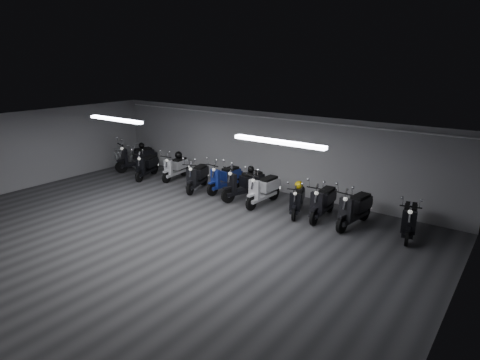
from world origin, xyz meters
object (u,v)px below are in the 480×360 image
Objects in this scene: scooter_1 at (146,162)px; scooter_4 at (225,174)px; scooter_5 at (244,179)px; helmet_2 at (299,185)px; scooter_8 at (323,197)px; scooter_9 at (355,203)px; helmet_0 at (142,145)px; scooter_0 at (136,153)px; bicycle at (123,152)px; scooter_2 at (175,164)px; scooter_6 at (263,184)px; helmet_3 at (179,155)px; helmet_1 at (251,169)px; scooter_10 at (410,214)px; scooter_3 at (197,172)px; scooter_7 at (297,196)px.

scooter_1 is 3.61m from scooter_4.
scooter_5 is 7.40× the size of helmet_2.
scooter_8 is at bearing 19.53° from scooter_5.
scooter_9 is 9.65m from helmet_0.
scooter_0 is 9.71m from scooter_9.
scooter_2 is at bearing -99.69° from bicycle.
scooter_6 is 6.44× the size of helmet_3.
bicycle is at bearing 146.73° from scooter_1.
scooter_8 is 8.66m from helmet_0.
helmet_1 is 3.69m from helmet_3.
scooter_1 is at bearing -170.62° from scooter_9.
scooter_5 reaches higher than scooter_10.
scooter_4 is 1.04× the size of scooter_10.
helmet_3 is (-6.46, 0.53, 0.25)m from scooter_8.
bicycle is at bearing 179.89° from scooter_6.
scooter_8 is at bearing -174.71° from scooter_9.
helmet_0 is (-3.81, 0.73, 0.38)m from scooter_3.
scooter_8 is at bearing -7.53° from scooter_7.
scooter_1 is 1.32m from helmet_3.
scooter_2 is at bearing -175.62° from scooter_4.
scooter_7 reaches higher than helmet_3.
scooter_7 is at bearing -0.96° from scooter_4.
scooter_0 is 1.10× the size of scooter_4.
scooter_3 is at bearing -170.51° from scooter_9.
bicycle is at bearing 179.98° from helmet_1.
bicycle is (-6.67, 0.26, -0.05)m from scooter_5.
helmet_2 is at bearing 20.92° from scooter_5.
helmet_3 is (-3.59, 0.54, 0.21)m from scooter_5.
helmet_2 is 5.64m from helmet_3.
scooter_9 reaches higher than helmet_2.
scooter_9 is at bearing -15.86° from scooter_3.
scooter_0 is 1.03× the size of scooter_5.
scooter_3 is at bearing -18.29° from scooter_1.
scooter_4 is 3.90m from scooter_8.
scooter_9 is 1.46m from scooter_10.
scooter_0 is 0.96× the size of bicycle.
scooter_2 is at bearing 177.43° from helmet_2.
scooter_5 is 5.80m from helmet_0.
scooter_2 is 0.95× the size of scooter_3.
scooter_8 is 0.97× the size of scooter_9.
helmet_2 is (7.88, -0.21, 0.12)m from scooter_0.
scooter_10 is 7.50× the size of helmet_1.
scooter_1 is 1.01× the size of scooter_10.
bicycle is (-3.11, -0.05, 0.04)m from scooter_2.
helmet_0 is (-1.16, 0.78, 0.39)m from scooter_1.
scooter_4 is at bearing 16.72° from scooter_0.
scooter_4 is 1.14× the size of scooter_7.
scooter_7 is at bearing 14.12° from scooter_0.
bicycle is (-9.54, 0.25, -0.01)m from scooter_8.
helmet_0 is at bearing 126.50° from scooter_1.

